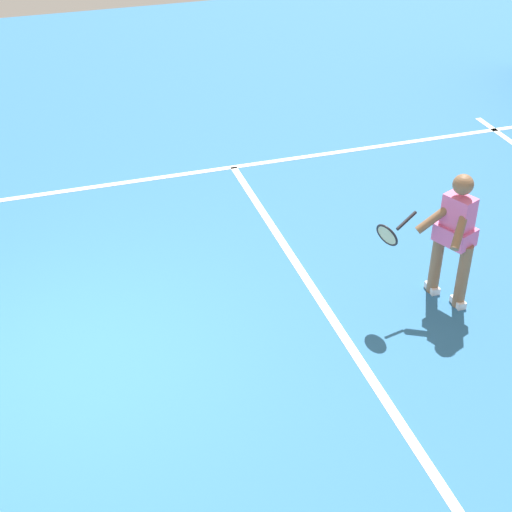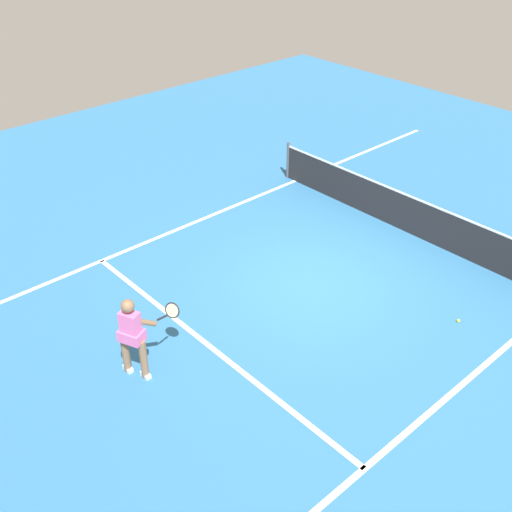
# 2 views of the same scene
# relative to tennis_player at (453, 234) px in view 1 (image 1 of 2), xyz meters

# --- Properties ---
(ground_plane) EXTENTS (25.34, 25.34, 0.00)m
(ground_plane) POSITION_rel_tennis_player_xyz_m (0.18, 4.14, -0.85)
(ground_plane) COLOR teal
(service_line_marking) EXTENTS (7.37, 0.10, 0.01)m
(service_line_marking) POSITION_rel_tennis_player_xyz_m (0.18, 1.32, -0.84)
(service_line_marking) COLOR white
(service_line_marking) RESTS_ON ground
(sideline_right_marking) EXTENTS (0.10, 17.50, 0.01)m
(sideline_right_marking) POSITION_rel_tennis_player_xyz_m (3.86, 4.14, -0.84)
(sideline_right_marking) COLOR white
(sideline_right_marking) RESTS_ON ground
(tennis_player) EXTENTS (0.67, 1.11, 1.55)m
(tennis_player) POSITION_rel_tennis_player_xyz_m (0.00, 0.00, 0.00)
(tennis_player) COLOR #8C6647
(tennis_player) RESTS_ON ground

